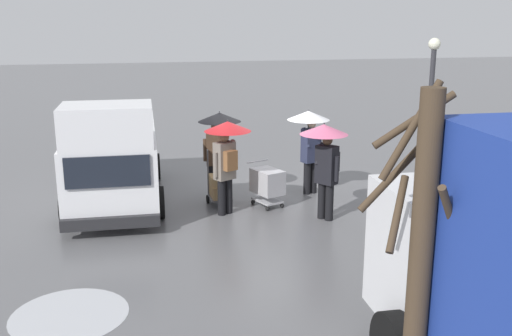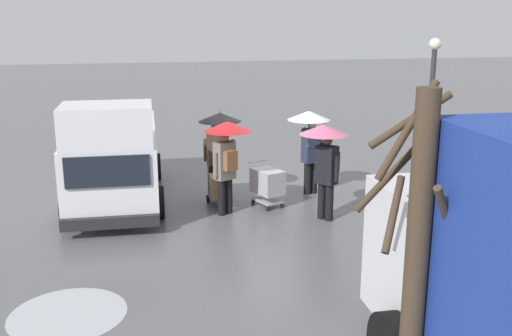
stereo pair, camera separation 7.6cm
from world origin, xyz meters
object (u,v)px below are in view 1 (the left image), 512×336
(pedestrian_white_side, at_px, (227,146))
(street_lamp, at_px, (430,102))
(bare_tree_far, at_px, (419,254))
(hand_dolly_boxes, at_px, (220,187))
(pedestrian_far_side, at_px, (325,149))
(shopping_cart_vendor, at_px, (267,183))
(pedestrian_black_side, at_px, (218,134))
(cargo_van_parked_right, at_px, (114,154))
(pedestrian_pink_side, at_px, (310,132))

(pedestrian_white_side, bearing_deg, street_lamp, -178.71)
(bare_tree_far, distance_m, street_lamp, 8.57)
(hand_dolly_boxes, relative_size, pedestrian_white_side, 0.61)
(pedestrian_far_side, bearing_deg, hand_dolly_boxes, -33.03)
(shopping_cart_vendor, relative_size, pedestrian_black_side, 0.47)
(cargo_van_parked_right, distance_m, pedestrian_black_side, 2.51)
(pedestrian_pink_side, xyz_separation_m, bare_tree_far, (1.54, 8.41, 0.39))
(street_lamp, bearing_deg, pedestrian_black_side, -13.39)
(pedestrian_pink_side, bearing_deg, pedestrian_far_side, 82.65)
(shopping_cart_vendor, relative_size, pedestrian_white_side, 0.47)
(pedestrian_pink_side, xyz_separation_m, pedestrian_black_side, (2.24, -0.22, 0.00))
(cargo_van_parked_right, xyz_separation_m, shopping_cart_vendor, (-3.48, 1.08, -0.61))
(pedestrian_pink_side, xyz_separation_m, street_lamp, (-2.67, 0.95, 0.79))
(pedestrian_pink_side, relative_size, bare_tree_far, 0.58)
(hand_dolly_boxes, xyz_separation_m, pedestrian_white_side, (-0.08, 0.56, 1.11))
(cargo_van_parked_right, relative_size, pedestrian_white_side, 2.51)
(shopping_cart_vendor, xyz_separation_m, hand_dolly_boxes, (1.09, -0.23, -0.10))
(pedestrian_pink_side, height_order, pedestrian_far_side, same)
(shopping_cart_vendor, height_order, pedestrian_white_side, pedestrian_white_side)
(pedestrian_far_side, relative_size, street_lamp, 0.56)
(hand_dolly_boxes, relative_size, pedestrian_black_side, 0.61)
(hand_dolly_boxes, relative_size, bare_tree_far, 0.35)
(bare_tree_far, bearing_deg, hand_dolly_boxes, -84.28)
(shopping_cart_vendor, bearing_deg, hand_dolly_boxes, -12.04)
(cargo_van_parked_right, height_order, street_lamp, street_lamp)
(hand_dolly_boxes, height_order, street_lamp, street_lamp)
(pedestrian_pink_side, height_order, pedestrian_white_side, same)
(pedestrian_black_side, distance_m, bare_tree_far, 8.67)
(bare_tree_far, relative_size, street_lamp, 0.96)
(pedestrian_black_side, height_order, pedestrian_far_side, same)
(hand_dolly_boxes, height_order, pedestrian_black_side, pedestrian_black_side)
(pedestrian_far_side, distance_m, bare_tree_far, 6.69)
(pedestrian_pink_side, bearing_deg, cargo_van_parked_right, -4.19)
(pedestrian_black_side, relative_size, bare_tree_far, 0.58)
(shopping_cart_vendor, distance_m, street_lamp, 4.31)
(pedestrian_pink_side, bearing_deg, pedestrian_white_side, 25.19)
(hand_dolly_boxes, height_order, pedestrian_far_side, pedestrian_far_side)
(shopping_cart_vendor, relative_size, hand_dolly_boxes, 0.77)
(pedestrian_white_side, bearing_deg, pedestrian_black_side, -90.53)
(pedestrian_white_side, relative_size, pedestrian_far_side, 1.00)
(hand_dolly_boxes, bearing_deg, bare_tree_far, 95.72)
(hand_dolly_boxes, relative_size, pedestrian_far_side, 0.61)
(pedestrian_black_side, xyz_separation_m, pedestrian_far_side, (-2.00, 2.08, -0.01))
(pedestrian_far_side, bearing_deg, pedestrian_pink_side, -97.35)
(cargo_van_parked_right, height_order, pedestrian_pink_side, cargo_van_parked_right)
(cargo_van_parked_right, relative_size, bare_tree_far, 1.45)
(pedestrian_black_side, height_order, bare_tree_far, bare_tree_far)
(shopping_cart_vendor, bearing_deg, bare_tree_far, 87.77)
(pedestrian_far_side, bearing_deg, street_lamp, -162.54)
(pedestrian_black_side, bearing_deg, cargo_van_parked_right, -2.93)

